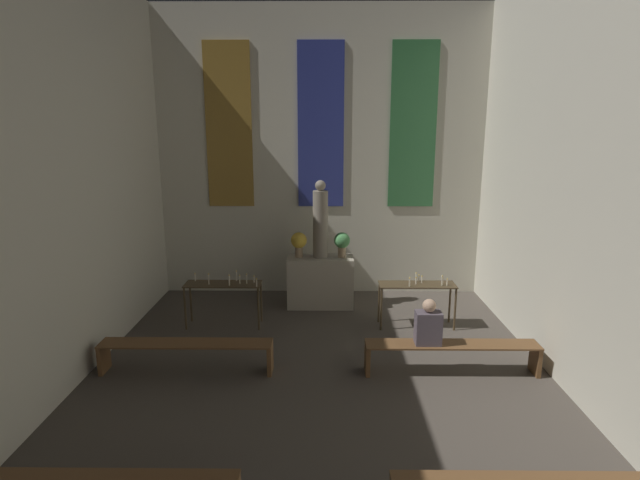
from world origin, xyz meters
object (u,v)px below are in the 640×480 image
(pew_back_left, at_px, (186,350))
(pew_back_right, at_px, (452,351))
(candle_rack_right, at_px, (417,290))
(altar, at_px, (320,281))
(statue, at_px, (320,222))
(person_seated, at_px, (428,325))
(candle_rack_left, at_px, (224,289))
(flower_vase_left, at_px, (299,242))
(flower_vase_right, at_px, (342,242))

(pew_back_left, distance_m, pew_back_right, 3.79)
(pew_back_right, bearing_deg, candle_rack_right, 96.35)
(altar, bearing_deg, statue, 0.00)
(pew_back_left, bearing_deg, altar, 55.54)
(statue, height_order, candle_rack_right, statue)
(person_seated, bearing_deg, candle_rack_left, 151.84)
(candle_rack_left, height_order, person_seated, person_seated)
(candle_rack_left, height_order, pew_back_right, candle_rack_left)
(candle_rack_left, distance_m, pew_back_right, 3.99)
(altar, xyz_separation_m, flower_vase_left, (-0.41, 0.00, 0.79))
(flower_vase_left, xyz_separation_m, pew_back_right, (2.31, -2.76, -0.95))
(altar, xyz_separation_m, pew_back_left, (-1.89, -2.76, -0.15))
(candle_rack_right, bearing_deg, pew_back_left, -154.31)
(statue, xyz_separation_m, candle_rack_left, (-1.69, -1.03, -1.01))
(person_seated, bearing_deg, flower_vase_right, 112.21)
(candle_rack_right, bearing_deg, statue, 148.80)
(flower_vase_left, bearing_deg, pew_back_right, -50.09)
(pew_back_left, distance_m, person_seated, 3.46)
(statue, distance_m, pew_back_left, 3.60)
(pew_back_left, bearing_deg, flower_vase_left, 61.81)
(candle_rack_right, relative_size, person_seated, 2.01)
(candle_rack_left, bearing_deg, candle_rack_right, 0.00)
(statue, bearing_deg, pew_back_right, -55.54)
(pew_back_left, bearing_deg, statue, 55.54)
(flower_vase_left, bearing_deg, altar, 0.00)
(candle_rack_right, distance_m, person_seated, 1.74)
(person_seated, bearing_deg, pew_back_left, 180.00)
(candle_rack_left, relative_size, candle_rack_right, 1.00)
(flower_vase_right, bearing_deg, flower_vase_left, 180.00)
(flower_vase_right, height_order, pew_back_right, flower_vase_right)
(statue, xyz_separation_m, flower_vase_right, (0.41, 0.00, -0.40))
(altar, distance_m, statue, 1.19)
(flower_vase_left, height_order, flower_vase_right, same)
(altar, distance_m, pew_back_right, 3.35)
(statue, height_order, flower_vase_right, statue)
(statue, bearing_deg, pew_back_left, -124.46)
(flower_vase_left, bearing_deg, candle_rack_left, -141.07)
(statue, relative_size, person_seated, 2.25)
(statue, bearing_deg, flower_vase_right, 0.00)
(altar, relative_size, statue, 0.86)
(altar, distance_m, flower_vase_left, 0.90)
(altar, height_order, pew_back_right, altar)
(statue, distance_m, candle_rack_right, 2.23)
(candle_rack_left, bearing_deg, pew_back_right, -25.76)
(altar, relative_size, flower_vase_left, 2.62)
(candle_rack_left, xyz_separation_m, candle_rack_right, (3.39, 0.00, -0.00))
(pew_back_right, bearing_deg, candle_rack_left, 154.24)
(pew_back_left, bearing_deg, pew_back_right, 0.00)
(flower_vase_left, bearing_deg, statue, 0.00)
(pew_back_right, bearing_deg, flower_vase_left, 129.91)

